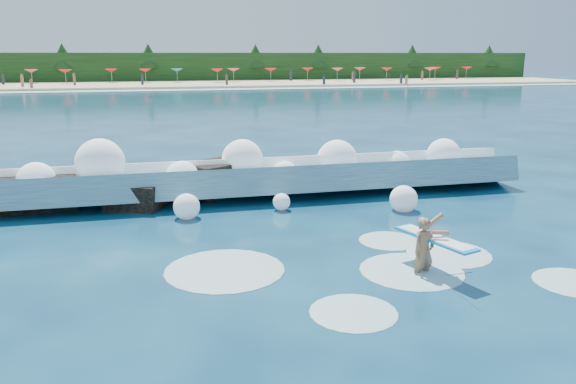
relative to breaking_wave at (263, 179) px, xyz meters
name	(u,v)px	position (x,y,z in m)	size (l,w,h in m)	color
ground	(246,265)	(-1.74, -6.67, -0.55)	(200.00, 200.00, 0.00)	#082640
beach	(161,85)	(-1.74, 71.33, -0.35)	(140.00, 20.00, 0.40)	tan
wet_band	(163,90)	(-1.74, 60.33, -0.51)	(140.00, 5.00, 0.08)	silver
treeline	(158,68)	(-1.74, 81.33, 1.95)	(140.00, 4.00, 5.00)	black
breaking_wave	(263,179)	(0.00, 0.00, 0.00)	(18.36, 2.84, 1.58)	teal
rock_cluster	(124,190)	(-4.70, 0.00, -0.13)	(8.15, 3.28, 1.32)	black
surfer_with_board	(426,249)	(2.09, -8.10, 0.03)	(1.15, 2.81, 1.58)	#A46E4C
wave_spray	(243,167)	(-0.70, -0.15, 0.48)	(15.44, 4.74, 2.23)	white
surf_foam	(358,269)	(0.70, -7.52, -0.55)	(9.52, 5.44, 0.14)	silver
beach_umbrellas	(158,70)	(-1.90, 74.17, 1.70)	(113.27, 6.49, 0.50)	red
beachgoers	(225,79)	(7.96, 68.84, 0.54)	(94.98, 13.84, 1.94)	#3F332D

